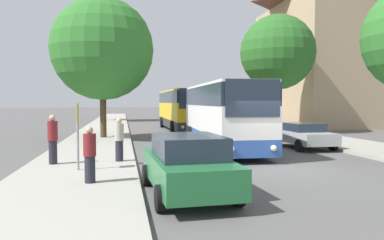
{
  "coord_description": "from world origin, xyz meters",
  "views": [
    {
      "loc": [
        -5.47,
        -12.97,
        2.47
      ],
      "look_at": [
        -1.2,
        10.06,
        1.31
      ],
      "focal_mm": 35.0,
      "sensor_mm": 36.0,
      "label": 1
    }
  ],
  "objects_px": {
    "parked_car_right_near": "(304,135)",
    "parked_car_right_far": "(220,119)",
    "parked_car_left_curb": "(187,164)",
    "bus_stop_sign": "(78,129)",
    "bus_front": "(223,115)",
    "bus_middle": "(182,109)",
    "tree_left_near": "(102,71)",
    "pedestrian_waiting_far": "(90,155)",
    "tree_right_mid": "(278,52)",
    "pedestrian_waiting_near": "(119,139)",
    "tree_left_far": "(102,49)",
    "pedestrian_walking_back": "(53,139)"
  },
  "relations": [
    {
      "from": "pedestrian_waiting_near",
      "to": "bus_stop_sign",
      "type": "bearing_deg",
      "value": -92.17
    },
    {
      "from": "bus_stop_sign",
      "to": "pedestrian_waiting_near",
      "type": "bearing_deg",
      "value": 51.13
    },
    {
      "from": "pedestrian_waiting_far",
      "to": "tree_left_near",
      "type": "xyz_separation_m",
      "value": [
        -1.55,
        37.32,
        5.34
      ]
    },
    {
      "from": "bus_stop_sign",
      "to": "tree_left_near",
      "type": "relative_size",
      "value": 0.24
    },
    {
      "from": "pedestrian_waiting_near",
      "to": "tree_right_mid",
      "type": "relative_size",
      "value": 0.19
    },
    {
      "from": "parked_car_left_curb",
      "to": "tree_left_far",
      "type": "bearing_deg",
      "value": 97.83
    },
    {
      "from": "parked_car_left_curb",
      "to": "pedestrian_waiting_far",
      "type": "distance_m",
      "value": 2.93
    },
    {
      "from": "bus_middle",
      "to": "pedestrian_walking_back",
      "type": "xyz_separation_m",
      "value": [
        -7.58,
        -17.53,
        -0.75
      ]
    },
    {
      "from": "parked_car_right_far",
      "to": "tree_right_mid",
      "type": "relative_size",
      "value": 0.49
    },
    {
      "from": "tree_left_near",
      "to": "tree_right_mid",
      "type": "relative_size",
      "value": 1.02
    },
    {
      "from": "tree_left_near",
      "to": "tree_right_mid",
      "type": "bearing_deg",
      "value": -55.04
    },
    {
      "from": "pedestrian_waiting_far",
      "to": "tree_left_far",
      "type": "distance_m",
      "value": 14.79
    },
    {
      "from": "pedestrian_walking_back",
      "to": "tree_left_far",
      "type": "bearing_deg",
      "value": 48.84
    },
    {
      "from": "pedestrian_waiting_far",
      "to": "pedestrian_walking_back",
      "type": "height_order",
      "value": "pedestrian_walking_back"
    },
    {
      "from": "parked_car_left_curb",
      "to": "pedestrian_waiting_near",
      "type": "relative_size",
      "value": 2.65
    },
    {
      "from": "parked_car_right_far",
      "to": "pedestrian_waiting_near",
      "type": "relative_size",
      "value": 2.62
    },
    {
      "from": "pedestrian_waiting_far",
      "to": "bus_middle",
      "type": "bearing_deg",
      "value": -102.14
    },
    {
      "from": "pedestrian_waiting_far",
      "to": "pedestrian_walking_back",
      "type": "distance_m",
      "value": 3.92
    },
    {
      "from": "tree_left_near",
      "to": "parked_car_left_curb",
      "type": "bearing_deg",
      "value": -83.89
    },
    {
      "from": "bus_middle",
      "to": "parked_car_right_near",
      "type": "relative_size",
      "value": 3.05
    },
    {
      "from": "parked_car_left_curb",
      "to": "bus_stop_sign",
      "type": "relative_size",
      "value": 1.97
    },
    {
      "from": "bus_front",
      "to": "bus_middle",
      "type": "distance_m",
      "value": 13.35
    },
    {
      "from": "parked_car_right_near",
      "to": "parked_car_right_far",
      "type": "height_order",
      "value": "parked_car_right_far"
    },
    {
      "from": "pedestrian_waiting_near",
      "to": "tree_left_far",
      "type": "distance_m",
      "value": 11.31
    },
    {
      "from": "parked_car_right_far",
      "to": "pedestrian_walking_back",
      "type": "bearing_deg",
      "value": 57.7
    },
    {
      "from": "bus_middle",
      "to": "bus_stop_sign",
      "type": "relative_size",
      "value": 5.34
    },
    {
      "from": "bus_front",
      "to": "parked_car_right_far",
      "type": "height_order",
      "value": "bus_front"
    },
    {
      "from": "pedestrian_waiting_far",
      "to": "parked_car_left_curb",
      "type": "bearing_deg",
      "value": 155.9
    },
    {
      "from": "parked_car_right_near",
      "to": "pedestrian_waiting_far",
      "type": "bearing_deg",
      "value": 34.3
    },
    {
      "from": "bus_stop_sign",
      "to": "tree_right_mid",
      "type": "relative_size",
      "value": 0.25
    },
    {
      "from": "bus_middle",
      "to": "tree_right_mid",
      "type": "relative_size",
      "value": 1.33
    },
    {
      "from": "bus_middle",
      "to": "tree_left_near",
      "type": "height_order",
      "value": "tree_left_near"
    },
    {
      "from": "pedestrian_walking_back",
      "to": "tree_left_near",
      "type": "xyz_separation_m",
      "value": [
        0.08,
        33.76,
        5.22
      ]
    },
    {
      "from": "tree_left_near",
      "to": "tree_left_far",
      "type": "height_order",
      "value": "tree_left_near"
    },
    {
      "from": "parked_car_left_curb",
      "to": "pedestrian_walking_back",
      "type": "relative_size",
      "value": 2.43
    },
    {
      "from": "pedestrian_waiting_far",
      "to": "parked_car_right_far",
      "type": "bearing_deg",
      "value": -108.99
    },
    {
      "from": "parked_car_right_near",
      "to": "parked_car_right_far",
      "type": "distance_m",
      "value": 17.47
    },
    {
      "from": "parked_car_right_far",
      "to": "tree_left_near",
      "type": "distance_m",
      "value": 18.13
    },
    {
      "from": "bus_middle",
      "to": "parked_car_right_near",
      "type": "height_order",
      "value": "bus_middle"
    },
    {
      "from": "tree_left_near",
      "to": "pedestrian_waiting_far",
      "type": "bearing_deg",
      "value": -87.62
    },
    {
      "from": "parked_car_right_far",
      "to": "tree_left_near",
      "type": "height_order",
      "value": "tree_left_near"
    },
    {
      "from": "tree_left_far",
      "to": "parked_car_right_near",
      "type": "bearing_deg",
      "value": -31.88
    },
    {
      "from": "bus_front",
      "to": "bus_middle",
      "type": "height_order",
      "value": "bus_middle"
    },
    {
      "from": "bus_middle",
      "to": "bus_front",
      "type": "bearing_deg",
      "value": -90.36
    },
    {
      "from": "pedestrian_waiting_far",
      "to": "tree_left_far",
      "type": "xyz_separation_m",
      "value": [
        -0.31,
        13.96,
        4.88
      ]
    },
    {
      "from": "bus_front",
      "to": "parked_car_right_far",
      "type": "xyz_separation_m",
      "value": [
        4.32,
        17.06,
        -1.01
      ]
    },
    {
      "from": "tree_left_far",
      "to": "bus_front",
      "type": "bearing_deg",
      "value": -44.53
    },
    {
      "from": "parked_car_right_far",
      "to": "bus_front",
      "type": "bearing_deg",
      "value": 72.87
    },
    {
      "from": "parked_car_left_curb",
      "to": "parked_car_right_far",
      "type": "height_order",
      "value": "parked_car_left_curb"
    },
    {
      "from": "bus_stop_sign",
      "to": "pedestrian_waiting_near",
      "type": "xyz_separation_m",
      "value": [
        1.36,
        1.68,
        -0.56
      ]
    }
  ]
}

